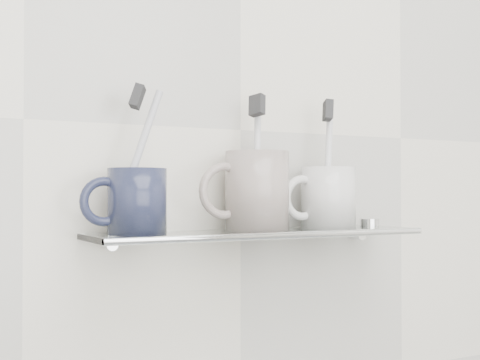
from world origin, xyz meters
TOP-DOWN VIEW (x-y plane):
  - wall_back at (0.00, 1.10)m, footprint 2.50×0.00m
  - shelf_glass at (0.00, 1.04)m, footprint 0.50×0.12m
  - shelf_rail at (0.00, 0.98)m, footprint 0.50×0.01m
  - bracket_left at (-0.21, 1.09)m, footprint 0.02×0.03m
  - bracket_right at (0.21, 1.09)m, footprint 0.02×0.03m
  - mug_left at (-0.19, 1.04)m, footprint 0.08×0.08m
  - mug_left_handle at (-0.23, 1.04)m, footprint 0.06×0.01m
  - toothbrush_left at (-0.19, 1.04)m, footprint 0.08×0.01m
  - bristles_left at (-0.19, 1.04)m, footprint 0.03×0.03m
  - mug_center at (-0.00, 1.04)m, footprint 0.11×0.11m
  - mug_center_handle at (-0.06, 1.04)m, footprint 0.08×0.01m
  - toothbrush_center at (-0.00, 1.04)m, footprint 0.04×0.05m
  - bristles_center at (-0.00, 1.04)m, footprint 0.02×0.03m
  - mug_right at (0.12, 1.04)m, footprint 0.09×0.09m
  - mug_right_handle at (0.07, 1.04)m, footprint 0.07×0.01m
  - toothbrush_right at (0.12, 1.04)m, footprint 0.04×0.04m
  - bristles_right at (0.12, 1.04)m, footprint 0.02×0.03m
  - chrome_cap at (0.20, 1.04)m, footprint 0.03×0.03m

SIDE VIEW (x-z plane):
  - bracket_left at x=-0.21m, z-range 1.08..1.09m
  - bracket_right at x=0.21m, z-range 1.08..1.09m
  - shelf_glass at x=0.00m, z-range 1.09..1.10m
  - shelf_rail at x=0.00m, z-range 1.09..1.10m
  - chrome_cap at x=0.20m, z-range 1.10..1.11m
  - mug_left at x=-0.19m, z-range 1.10..1.19m
  - mug_left_handle at x=-0.23m, z-range 1.11..1.18m
  - mug_right at x=0.12m, z-range 1.10..1.19m
  - mug_right_handle at x=0.07m, z-range 1.11..1.18m
  - mug_center at x=0.00m, z-range 1.10..1.21m
  - mug_center_handle at x=-0.06m, z-range 1.12..1.20m
  - toothbrush_left at x=-0.19m, z-range 1.11..1.29m
  - toothbrush_center at x=0.00m, z-range 1.11..1.29m
  - toothbrush_right at x=0.12m, z-range 1.11..1.30m
  - wall_back at x=0.00m, z-range 0.00..2.50m
  - bristles_left at x=-0.19m, z-range 1.26..1.30m
  - bristles_center at x=0.00m, z-range 1.26..1.30m
  - bristles_right at x=0.12m, z-range 1.26..1.30m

